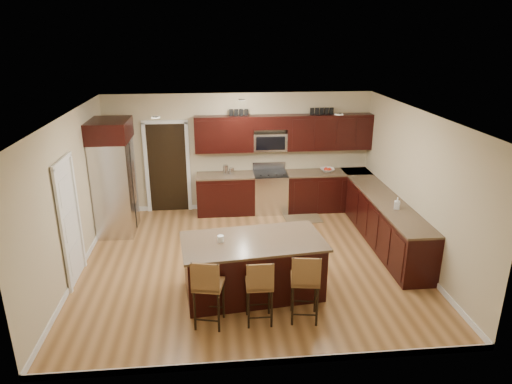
{
  "coord_description": "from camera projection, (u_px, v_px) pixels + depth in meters",
  "views": [
    {
      "loc": [
        -0.6,
        -7.4,
        3.99
      ],
      "look_at": [
        0.15,
        0.4,
        1.21
      ],
      "focal_mm": 32.0,
      "sensor_mm": 36.0,
      "label": 1
    }
  ],
  "objects": [
    {
      "name": "canister_short",
      "position": [
        232.0,
        171.0,
        10.28
      ],
      "size": [
        0.11,
        0.11,
        0.15
      ],
      "primitive_type": "cylinder",
      "color": "silver",
      "rests_on": "base_cabinets"
    },
    {
      "name": "range",
      "position": [
        270.0,
        192.0,
        10.53
      ],
      "size": [
        0.76,
        0.64,
        1.11
      ],
      "color": "silver",
      "rests_on": "floor"
    },
    {
      "name": "wall_left",
      "position": [
        71.0,
        198.0,
        7.61
      ],
      "size": [
        0.0,
        5.5,
        5.5
      ],
      "primitive_type": "plane",
      "rotation": [
        1.57,
        0.0,
        1.57
      ],
      "color": "#BFB08A",
      "rests_on": "floor"
    },
    {
      "name": "canister_tall",
      "position": [
        226.0,
        170.0,
        10.25
      ],
      "size": [
        0.12,
        0.12,
        0.22
      ],
      "primitive_type": "cylinder",
      "color": "silver",
      "rests_on": "base_cabinets"
    },
    {
      "name": "island",
      "position": [
        253.0,
        268.0,
        7.23
      ],
      "size": [
        2.32,
        1.39,
        0.92
      ],
      "rotation": [
        0.0,
        0.0,
        0.11
      ],
      "color": "black",
      "rests_on": "floor"
    },
    {
      "name": "refrigerator",
      "position": [
        114.0,
        176.0,
        9.23
      ],
      "size": [
        0.79,
        1.03,
        2.35
      ],
      "color": "silver",
      "rests_on": "floor"
    },
    {
      "name": "soap_bottle",
      "position": [
        397.0,
        203.0,
        8.28
      ],
      "size": [
        0.13,
        0.13,
        0.22
      ],
      "primitive_type": "imported",
      "rotation": [
        0.0,
        0.0,
        -0.37
      ],
      "color": "#B2B2B2",
      "rests_on": "base_cabinets"
    },
    {
      "name": "fruit_bowl",
      "position": [
        327.0,
        170.0,
        10.49
      ],
      "size": [
        0.35,
        0.35,
        0.08
      ],
      "primitive_type": "imported",
      "rotation": [
        0.0,
        0.0,
        0.09
      ],
      "color": "silver",
      "rests_on": "base_cabinets"
    },
    {
      "name": "doorway",
      "position": [
        168.0,
        168.0,
        10.4
      ],
      "size": [
        0.85,
        0.03,
        2.06
      ],
      "primitive_type": "cube",
      "color": "black",
      "rests_on": "floor"
    },
    {
      "name": "wall_back",
      "position": [
        240.0,
        152.0,
        10.46
      ],
      "size": [
        6.0,
        0.0,
        6.0
      ],
      "primitive_type": "plane",
      "rotation": [
        1.57,
        0.0,
        0.0
      ],
      "color": "#BFB08A",
      "rests_on": "floor"
    },
    {
      "name": "letter_decor",
      "position": [
        280.0,
        112.0,
        10.07
      ],
      "size": [
        2.2,
        0.03,
        0.15
      ],
      "primitive_type": null,
      "color": "black",
      "rests_on": "upper_cabinets"
    },
    {
      "name": "floor",
      "position": [
        250.0,
        262.0,
        8.33
      ],
      "size": [
        6.0,
        6.0,
        0.0
      ],
      "primitive_type": "plane",
      "color": "#9C6D3E",
      "rests_on": "ground"
    },
    {
      "name": "floor_mat",
      "position": [
        303.0,
        219.0,
        10.22
      ],
      "size": [
        0.84,
        0.58,
        0.01
      ],
      "primitive_type": "cube",
      "rotation": [
        0.0,
        0.0,
        0.06
      ],
      "color": "brown",
      "rests_on": "floor"
    },
    {
      "name": "upper_cabinets",
      "position": [
        286.0,
        132.0,
        10.23
      ],
      "size": [
        4.0,
        0.33,
        0.8
      ],
      "color": "black",
      "rests_on": "wall_back"
    },
    {
      "name": "stool_right",
      "position": [
        305.0,
        280.0,
        6.42
      ],
      "size": [
        0.46,
        0.46,
        1.08
      ],
      "rotation": [
        0.0,
        0.0,
        -0.15
      ],
      "color": "brown",
      "rests_on": "floor"
    },
    {
      "name": "island_jar",
      "position": [
        221.0,
        239.0,
        7.01
      ],
      "size": [
        0.1,
        0.1,
        0.1
      ],
      "primitive_type": "cylinder",
      "color": "white",
      "rests_on": "island"
    },
    {
      "name": "base_cabinets",
      "position": [
        333.0,
        206.0,
        9.7
      ],
      "size": [
        4.02,
        3.96,
        0.92
      ],
      "color": "black",
      "rests_on": "floor"
    },
    {
      "name": "microwave",
      "position": [
        270.0,
        142.0,
        10.29
      ],
      "size": [
        0.76,
        0.31,
        0.4
      ],
      "primitive_type": "cube",
      "color": "silver",
      "rests_on": "upper_cabinets"
    },
    {
      "name": "pantry_door",
      "position": [
        69.0,
        223.0,
        7.44
      ],
      "size": [
        0.03,
        0.8,
        2.04
      ],
      "primitive_type": "cube",
      "color": "white",
      "rests_on": "floor"
    },
    {
      "name": "stool_left",
      "position": [
        207.0,
        286.0,
        6.3
      ],
      "size": [
        0.48,
        0.48,
        1.06
      ],
      "rotation": [
        0.0,
        0.0,
        -0.22
      ],
      "color": "brown",
      "rests_on": "floor"
    },
    {
      "name": "wall_right",
      "position": [
        416.0,
        187.0,
        8.15
      ],
      "size": [
        0.0,
        5.5,
        5.5
      ],
      "primitive_type": "plane",
      "rotation": [
        1.57,
        0.0,
        -1.57
      ],
      "color": "#BFB08A",
      "rests_on": "floor"
    },
    {
      "name": "ceiling",
      "position": [
        249.0,
        114.0,
        7.43
      ],
      "size": [
        6.0,
        6.0,
        0.0
      ],
      "primitive_type": "plane",
      "rotation": [
        3.14,
        0.0,
        0.0
      ],
      "color": "silver",
      "rests_on": "wall_back"
    },
    {
      "name": "stool_mid",
      "position": [
        260.0,
        285.0,
        6.38
      ],
      "size": [
        0.38,
        0.38,
        1.01
      ],
      "rotation": [
        0.0,
        0.0,
        -0.01
      ],
      "color": "brown",
      "rests_on": "floor"
    }
  ]
}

